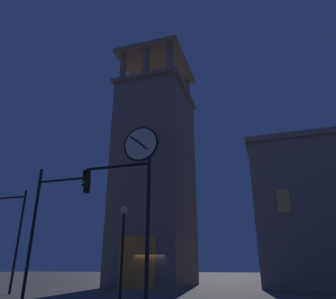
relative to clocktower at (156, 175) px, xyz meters
The scene contains 6 objects.
ground_plane 10.76m from the clocktower, 109.07° to the left, with size 200.00×200.00×0.00m, color #56544F.
clocktower is the anchor object (origin of this frame).
traffic_signal_near 14.17m from the clocktower, 60.32° to the left, with size 3.32×0.41×6.52m.
traffic_signal_mid 15.80m from the clocktower, 88.08° to the left, with size 3.20×0.41×6.67m.
traffic_signal_far 18.40m from the clocktower, 106.30° to the left, with size 3.18×0.41×5.97m.
street_lamp 14.42m from the clocktower, 102.42° to the left, with size 0.44×0.44×4.77m.
Camera 1 is at (-9.33, 25.10, 1.51)m, focal length 33.23 mm.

